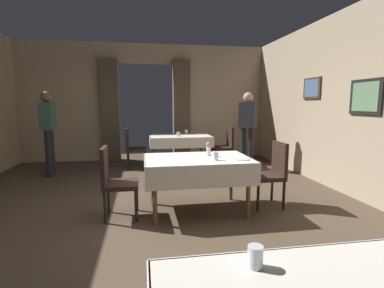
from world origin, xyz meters
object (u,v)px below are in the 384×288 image
at_px(dining_table_far, 180,139).
at_px(glass_near_b, 255,257).
at_px(plate_mid_b, 241,159).
at_px(person_waiter_by_doorway, 248,124).
at_px(flower_vase_mid, 209,148).
at_px(glass_far_b, 186,132).
at_px(chair_mid_left, 114,179).
at_px(glass_far_a, 178,134).
at_px(chair_far_right, 225,144).
at_px(chair_far_left, 133,146).
at_px(plate_far_c, 199,134).
at_px(chair_mid_right, 272,171).
at_px(dining_table_mid, 197,165).
at_px(person_diner_standing_aside, 48,126).
at_px(glass_mid_c, 216,156).

distance_m(dining_table_far, glass_near_b, 5.46).
distance_m(plate_mid_b, person_waiter_by_doorway, 2.77).
relative_size(flower_vase_mid, glass_far_b, 1.87).
relative_size(chair_mid_left, flower_vase_mid, 4.76).
distance_m(flower_vase_mid, person_waiter_by_doorway, 2.62).
bearing_deg(glass_far_b, glass_near_b, -95.38).
height_order(plate_mid_b, glass_far_a, glass_far_a).
height_order(chair_far_right, glass_near_b, chair_far_right).
distance_m(chair_far_left, glass_far_a, 1.09).
distance_m(dining_table_far, person_waiter_by_doorway, 1.56).
bearing_deg(plate_far_c, chair_far_right, -21.49).
bearing_deg(dining_table_far, chair_far_right, -0.09).
bearing_deg(chair_far_right, chair_mid_right, -92.13).
bearing_deg(chair_far_left, dining_table_mid, -71.56).
distance_m(dining_table_far, plate_far_c, 0.55).
bearing_deg(plate_far_c, chair_mid_left, -119.10).
xyz_separation_m(chair_far_left, person_diner_standing_aside, (-1.63, -0.46, 0.51)).
xyz_separation_m(chair_mid_left, chair_far_right, (2.30, 2.83, 0.00)).
distance_m(glass_near_b, flower_vase_mid, 2.80).
bearing_deg(chair_mid_right, chair_far_left, 125.93).
distance_m(plate_far_c, person_diner_standing_aside, 3.27).
xyz_separation_m(chair_mid_left, flower_vase_mid, (1.28, 0.16, 0.34)).
relative_size(glass_mid_c, glass_far_a, 1.15).
bearing_deg(dining_table_mid, person_diner_standing_aside, 136.95).
distance_m(chair_mid_left, person_waiter_by_doorway, 3.61).
bearing_deg(glass_far_a, person_diner_standing_aside, -175.08).
bearing_deg(dining_table_far, dining_table_mid, -92.43).
bearing_deg(dining_table_far, person_diner_standing_aside, -172.31).
relative_size(chair_mid_right, glass_mid_c, 8.74).
bearing_deg(glass_far_a, plate_mid_b, -80.63).
height_order(dining_table_mid, plate_mid_b, plate_mid_b).
bearing_deg(glass_far_b, chair_mid_left, -114.21).
relative_size(glass_near_b, glass_far_a, 1.08).
distance_m(chair_far_left, person_diner_standing_aside, 1.77).
bearing_deg(glass_far_b, chair_mid_right, -75.34).
bearing_deg(glass_far_a, glass_mid_c, -87.32).
bearing_deg(person_diner_standing_aside, dining_table_mid, -43.05).
bearing_deg(plate_mid_b, glass_far_b, 94.10).
height_order(chair_mid_right, glass_mid_c, chair_mid_right).
height_order(dining_table_far, chair_mid_left, chair_mid_left).
bearing_deg(chair_mid_right, glass_far_a, 111.56).
bearing_deg(glass_mid_c, chair_far_left, 110.57).
bearing_deg(plate_mid_b, dining_table_far, 97.98).
bearing_deg(glass_far_a, dining_table_far, 69.19).
distance_m(chair_mid_left, glass_far_a, 2.95).
distance_m(glass_near_b, plate_far_c, 5.74).
bearing_deg(flower_vase_mid, glass_near_b, -98.55).
bearing_deg(glass_far_b, person_waiter_by_doorway, -30.25).
height_order(dining_table_far, chair_far_right, chair_far_right).
height_order(flower_vase_mid, plate_mid_b, flower_vase_mid).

